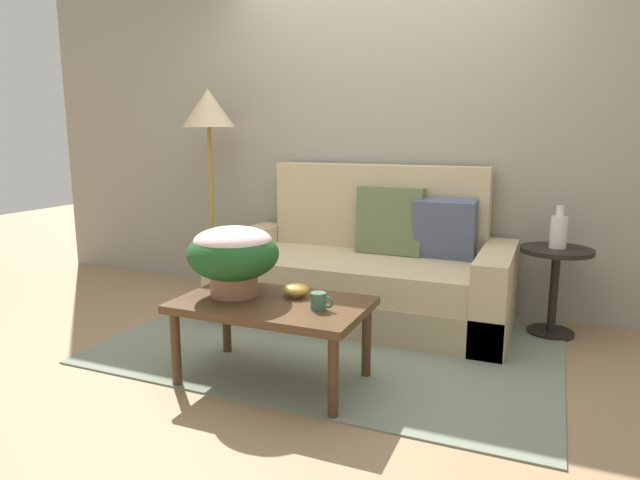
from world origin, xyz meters
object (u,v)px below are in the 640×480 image
(table_vase, at_px, (559,231))
(side_table, at_px, (555,275))
(coffee_mug, at_px, (319,301))
(coffee_table, at_px, (272,311))
(snack_bowl, at_px, (296,290))
(couch, at_px, (366,273))
(potted_plant, at_px, (233,253))
(floor_lamp, at_px, (209,120))

(table_vase, bearing_deg, side_table, -92.07)
(side_table, distance_m, coffee_mug, 1.75)
(coffee_table, xyz_separation_m, snack_bowl, (0.08, 0.12, 0.09))
(couch, distance_m, snack_bowl, 1.12)
(side_table, bearing_deg, snack_bowl, -136.20)
(coffee_mug, xyz_separation_m, snack_bowl, (-0.20, 0.16, -0.01))
(coffee_table, bearing_deg, coffee_mug, -7.32)
(couch, relative_size, coffee_mug, 16.99)
(snack_bowl, bearing_deg, couch, 88.40)
(potted_plant, bearing_deg, coffee_mug, -6.42)
(couch, xyz_separation_m, table_vase, (1.24, 0.12, 0.37))
(potted_plant, bearing_deg, side_table, 39.55)
(coffee_table, xyz_separation_m, coffee_mug, (0.28, -0.04, 0.10))
(table_vase, bearing_deg, couch, -174.27)
(potted_plant, bearing_deg, table_vase, 39.66)
(side_table, distance_m, floor_lamp, 2.80)
(coffee_mug, bearing_deg, potted_plant, 173.58)
(potted_plant, height_order, snack_bowl, potted_plant)
(table_vase, bearing_deg, coffee_table, -135.19)
(side_table, relative_size, snack_bowl, 4.07)
(couch, bearing_deg, floor_lamp, 174.90)
(coffee_table, bearing_deg, floor_lamp, 133.08)
(side_table, height_order, potted_plant, potted_plant)
(coffee_mug, bearing_deg, table_vase, 52.16)
(floor_lamp, xyz_separation_m, table_vase, (2.61, 0.00, -0.71))
(side_table, relative_size, floor_lamp, 0.35)
(side_table, xyz_separation_m, coffee_mug, (-1.07, -1.38, 0.09))
(floor_lamp, height_order, snack_bowl, floor_lamp)
(couch, height_order, coffee_mug, couch)
(couch, distance_m, table_vase, 1.30)
(coffee_table, distance_m, snack_bowl, 0.17)
(side_table, distance_m, table_vase, 0.29)
(couch, height_order, potted_plant, couch)
(couch, xyz_separation_m, potted_plant, (-0.35, -1.20, 0.35))
(coffee_mug, distance_m, table_vase, 1.76)
(couch, bearing_deg, snack_bowl, -91.60)
(floor_lamp, relative_size, table_vase, 6.02)
(couch, xyz_separation_m, snack_bowl, (-0.03, -1.10, 0.16))
(coffee_mug, bearing_deg, couch, 97.67)
(coffee_table, relative_size, snack_bowl, 6.97)
(couch, distance_m, floor_lamp, 1.75)
(snack_bowl, bearing_deg, table_vase, 43.92)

